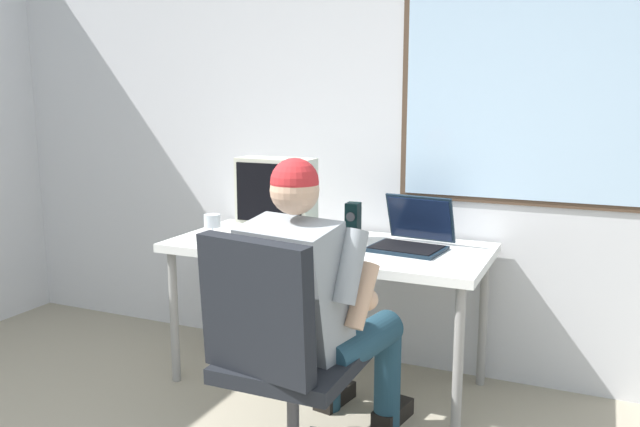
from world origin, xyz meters
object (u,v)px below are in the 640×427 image
(laptop, at_px, (413,234))
(wine_glass, at_px, (212,222))
(person_seated, at_px, (316,302))
(desk, at_px, (328,255))
(crt_monitor, at_px, (276,193))
(cd_case, at_px, (338,252))
(office_chair, at_px, (275,344))
(desk_speaker, at_px, (353,221))

(laptop, xyz_separation_m, wine_glass, (-0.99, -0.27, 0.03))
(person_seated, relative_size, laptop, 3.27)
(desk, bearing_deg, crt_monitor, -178.19)
(cd_case, bearing_deg, desk, 127.66)
(desk, distance_m, crt_monitor, 0.42)
(office_chair, bearing_deg, desk, 100.65)
(desk, height_order, office_chair, office_chair)
(laptop, height_order, cd_case, laptop)
(office_chair, xyz_separation_m, desk_speaker, (-0.09, 1.05, 0.28))
(cd_case, bearing_deg, person_seated, -78.76)
(desk_speaker, bearing_deg, person_seated, -80.03)
(office_chair, height_order, wine_glass, office_chair)
(laptop, distance_m, desk_speaker, 0.34)
(desk, xyz_separation_m, person_seated, (0.21, -0.62, -0.03))
(office_chair, relative_size, desk_speaker, 5.22)
(person_seated, bearing_deg, office_chair, -99.21)
(person_seated, xyz_separation_m, desk_speaker, (-0.14, 0.78, 0.19))
(desk, height_order, person_seated, person_seated)
(desk_speaker, bearing_deg, office_chair, -84.99)
(desk, distance_m, wine_glass, 0.62)
(desk, relative_size, desk_speaker, 8.41)
(laptop, height_order, desk_speaker, laptop)
(desk, height_order, desk_speaker, desk_speaker)
(crt_monitor, bearing_deg, cd_case, -19.77)
(office_chair, height_order, person_seated, person_seated)
(office_chair, distance_m, laptop, 1.05)
(desk_speaker, height_order, cd_case, desk_speaker)
(crt_monitor, distance_m, cd_case, 0.50)
(laptop, xyz_separation_m, cd_case, (-0.29, -0.25, -0.06))
(crt_monitor, bearing_deg, desk_speaker, 24.30)
(office_chair, xyz_separation_m, person_seated, (0.04, 0.27, 0.09))
(cd_case, bearing_deg, desk_speaker, 98.07)
(office_chair, xyz_separation_m, wine_glass, (-0.74, 0.72, 0.28))
(office_chair, bearing_deg, desk_speaker, 95.01)
(person_seated, distance_m, laptop, 0.76)
(crt_monitor, bearing_deg, wine_glass, -150.46)
(office_chair, xyz_separation_m, cd_case, (-0.05, 0.74, 0.19))
(wine_glass, bearing_deg, cd_case, 1.28)
(desk, xyz_separation_m, wine_glass, (-0.57, -0.17, 0.15))
(desk, relative_size, crt_monitor, 3.79)
(office_chair, height_order, cd_case, office_chair)
(wine_glass, bearing_deg, office_chair, -44.25)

